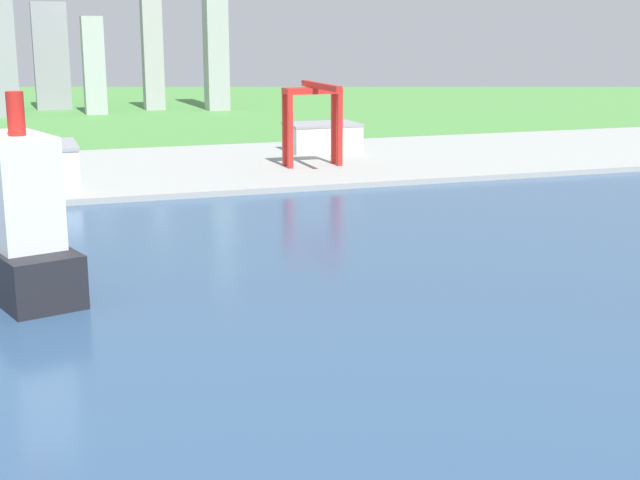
# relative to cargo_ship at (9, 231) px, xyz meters

# --- Properties ---
(ground_plane) EXTENTS (2400.00, 2400.00, 0.00)m
(ground_plane) POSITION_rel_cargo_ship_xyz_m (47.83, -14.69, -14.58)
(ground_plane) COLOR #4A873F
(water_bay) EXTENTS (840.00, 360.00, 0.15)m
(water_bay) POSITION_rel_cargo_ship_xyz_m (47.83, -74.69, -14.50)
(water_bay) COLOR #2D4C70
(water_bay) RESTS_ON ground
(industrial_pier) EXTENTS (840.00, 140.00, 2.50)m
(industrial_pier) POSITION_rel_cargo_ship_xyz_m (47.83, 175.31, -13.33)
(industrial_pier) COLOR #989B96
(industrial_pier) RESTS_ON ground
(cargo_ship) EXTENTS (37.70, 74.86, 50.39)m
(cargo_ship) POSITION_rel_cargo_ship_xyz_m (0.00, 0.00, 0.00)
(cargo_ship) COLOR black
(cargo_ship) RESTS_ON water_bay
(port_crane_red) EXTENTS (26.20, 47.97, 38.56)m
(port_crane_red) POSITION_rel_cargo_ship_xyz_m (132.85, 153.44, 16.16)
(port_crane_red) COLOR red
(port_crane_red) RESTS_ON industrial_pier
(warehouse_main) EXTENTS (59.49, 38.30, 16.56)m
(warehouse_main) POSITION_rel_cargo_ship_xyz_m (-2.68, 143.46, -3.77)
(warehouse_main) COLOR silver
(warehouse_main) RESTS_ON industrial_pier
(warehouse_annex) EXTENTS (36.46, 26.16, 14.41)m
(warehouse_annex) POSITION_rel_cargo_ship_xyz_m (153.66, 202.65, -4.85)
(warehouse_annex) COLOR silver
(warehouse_annex) RESTS_ON industrial_pier
(distant_skyline) EXTENTS (291.50, 79.41, 148.45)m
(distant_skyline) POSITION_rel_cargo_ship_xyz_m (17.03, 500.36, 37.79)
(distant_skyline) COLOR gray
(distant_skyline) RESTS_ON ground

